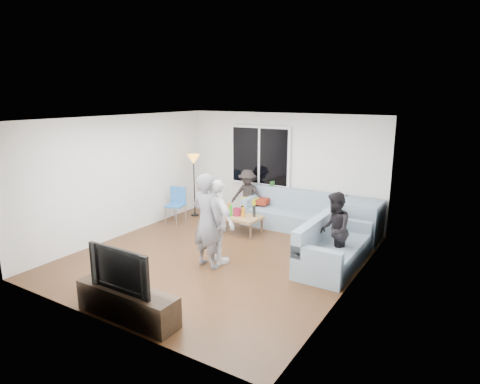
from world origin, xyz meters
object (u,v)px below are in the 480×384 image
Objects in this scene: coffee_table at (237,224)px; floor_lamp at (194,186)px; player_left at (207,221)px; television at (125,268)px; sofa_back_section at (293,210)px; spectator_right at (334,230)px; tv_console at (127,303)px; player_right at (217,222)px; side_chair at (175,206)px; spectator_back at (247,195)px; sofa_right_section at (335,243)px.

floor_lamp reaches higher than coffee_table.
player_left reaches higher than television.
sofa_back_section is 2.09× the size of coffee_table.
tv_console is at bearing -48.80° from spectator_right.
player_right is 1.46× the size of television.
player_right reaches higher than sofa_back_section.
spectator_back is (1.32, 1.15, 0.20)m from side_chair.
spectator_back reaches higher than side_chair.
player_right reaches higher than sofa_right_section.
sofa_right_section is at bearing -14.14° from coffee_table.
side_chair is (-2.55, -1.12, 0.01)m from sofa_back_section.
floor_lamp reaches higher than sofa_back_section.
player_right is (-1.86, -1.02, 0.35)m from sofa_right_section.
sofa_right_section is 4.09m from side_chair.
floor_lamp reaches higher than side_chair.
sofa_back_section is at bearing 8.22° from floor_lamp.
player_right is at bearing -69.98° from coffee_table.
player_right is 2.28m from tv_console.
player_left is at bearing 92.37° from television.
tv_console is at bearing -73.93° from side_chair.
spectator_back is (-0.29, 0.95, 0.43)m from coffee_table.
side_chair is at bearing -172.86° from coffee_table.
player_left reaches higher than sofa_back_section.
sofa_back_section is 2.16m from sofa_right_section.
tv_console is at bearing 150.30° from sofa_right_section.
player_right is at bearing 90.52° from television.
sofa_right_section is (1.52, -1.54, 0.00)m from sofa_back_section.
spectator_right is (1.52, -1.63, 0.26)m from sofa_back_section.
coffee_table is at bearing -52.70° from player_right.
television is (-0.00, 0.00, 0.53)m from tv_console.
tv_console is at bearing -93.85° from sofa_back_section.
floor_lamp is at bearing 116.83° from tv_console.
floor_lamp is (-1.61, 0.55, 0.58)m from coffee_table.
spectator_back reaches higher than sofa_back_section.
player_right is at bearing 118.70° from sofa_right_section.
player_right is (0.06, 0.22, -0.07)m from player_left.
coffee_table is at bearing -18.90° from floor_lamp.
player_left is at bearing -73.93° from coffee_table.
player_right is 2.08m from spectator_right.
player_right is at bearing -48.42° from side_chair.
coffee_table is 0.80× the size of spectator_right.
sofa_right_section is 1.25× the size of tv_console.
sofa_right_section is 3.73m from tv_console.
sofa_right_section is at bearing 60.30° from tv_console.
floor_lamp is 4.97m from tv_console.
sofa_back_section is 2.67× the size of side_chair.
side_chair reaches higher than sofa_back_section.
spectator_back is (-0.82, 2.81, -0.23)m from player_left.
tv_console is at bearing -63.17° from floor_lamp.
coffee_table is 0.71× the size of player_right.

